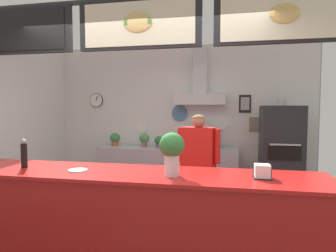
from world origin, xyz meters
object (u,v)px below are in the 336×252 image
Objects in this scene: pizza_oven at (280,158)px; potted_thyme at (144,139)px; pepper_grinder at (24,154)px; potted_sage at (181,141)px; potted_rosemary at (159,141)px; napkin_holder at (262,172)px; espresso_machine at (203,138)px; potted_basil at (115,139)px; condiment_plate at (78,170)px; basil_vase at (172,151)px; shop_worker at (198,170)px.

pizza_oven reaches higher than potted_thyme.
potted_sage is at bearing 66.47° from pepper_grinder.
napkin_holder is (1.47, -2.55, 0.08)m from potted_rosemary.
espresso_machine is 1.64m from potted_basil.
potted_rosemary is at bearing 174.09° from pizza_oven.
espresso_machine is 0.40m from potted_sage.
espresso_machine is 1.95× the size of potted_thyme.
condiment_plate is (-1.65, -0.05, -0.05)m from napkin_holder.
pizza_oven is 11.69× the size of napkin_holder.
napkin_holder reaches higher than potted_sage.
espresso_machine is 2.70× the size of condiment_plate.
espresso_machine is (-1.25, 0.21, 0.28)m from pizza_oven.
potted_thyme is (-0.67, -0.02, 0.03)m from potted_sage.
potted_basil is 0.64× the size of basil_vase.
pizza_oven reaches higher than espresso_machine.
shop_worker is 7.77× the size of potted_rosemary.
espresso_machine is 2.33× the size of potted_rosemary.
condiment_plate is at bearing 178.70° from basil_vase.
potted_rosemary is 0.54× the size of basil_vase.
pepper_grinder is at bearing 53.14° from shop_worker.
espresso_machine is 2.99m from pepper_grinder.
potted_basil is 1.37× the size of condiment_plate.
condiment_plate is (0.11, -2.63, -0.00)m from potted_thyme.
pepper_grinder is (0.10, -2.61, 0.14)m from potted_basil.
potted_basil is (-0.57, 0.01, -0.01)m from potted_thyme.
potted_sage is 0.67m from potted_thyme.
condiment_plate is at bearing 66.83° from shop_worker.
potted_sage is 2.82m from napkin_holder.
potted_sage is 2.70m from basil_vase.
napkin_holder is (0.65, -1.28, 0.29)m from shop_worker.
potted_basil is 1.19× the size of potted_rosemary.
condiment_plate is at bearing -93.79° from potted_rosemary.
potted_basil is at bearing 131.89° from napkin_holder.
napkin_holder is 0.41× the size of basil_vase.
condiment_plate is (-1.00, -1.33, 0.24)m from shop_worker.
potted_thyme is 1.58× the size of napkin_holder.
basil_vase is at bearing -82.87° from potted_sage.
espresso_machine is 0.78m from potted_rosemary.
espresso_machine reaches higher than napkin_holder.
potted_sage is at bearing -57.96° from shop_worker.
potted_thyme is 1.19× the size of potted_rosemary.
potted_rosemary is 2.73m from basil_vase.
potted_basil is 2.62m from pepper_grinder.
potted_sage reaches higher than condiment_plate.
pepper_grinder is (-0.76, -2.57, 0.16)m from potted_rosemary.
potted_basil is at bearing 178.47° from espresso_machine.
espresso_machine reaches higher than potted_basil.
potted_thyme is at bearing 174.05° from pizza_oven.
shop_worker is 10.27× the size of napkin_holder.
espresso_machine is 1.07m from potted_thyme.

